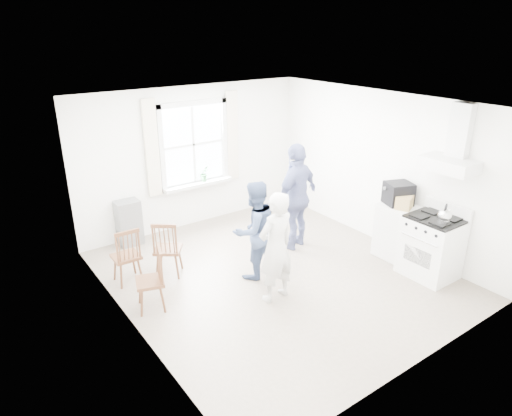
{
  "coord_description": "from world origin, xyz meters",
  "views": [
    {
      "loc": [
        -3.81,
        -4.8,
        3.58
      ],
      "look_at": [
        -0.22,
        0.2,
        1.1
      ],
      "focal_mm": 32.0,
      "sensor_mm": 36.0,
      "label": 1
    }
  ],
  "objects_px": {
    "person_left": "(276,247)",
    "person_right": "(297,197)",
    "windsor_chair_c": "(156,271)",
    "low_cabinet": "(396,231)",
    "windsor_chair_b": "(166,244)",
    "stereo_stack": "(398,193)",
    "gas_stove": "(431,246)",
    "person_mid": "(254,230)",
    "windsor_chair_a": "(127,251)"
  },
  "relations": [
    {
      "from": "windsor_chair_c",
      "to": "windsor_chair_b",
      "type": "bearing_deg",
      "value": 55.51
    },
    {
      "from": "stereo_stack",
      "to": "windsor_chair_c",
      "type": "distance_m",
      "value": 3.95
    },
    {
      "from": "low_cabinet",
      "to": "person_right",
      "type": "relative_size",
      "value": 0.49
    },
    {
      "from": "stereo_stack",
      "to": "windsor_chair_b",
      "type": "distance_m",
      "value": 3.73
    },
    {
      "from": "low_cabinet",
      "to": "windsor_chair_b",
      "type": "bearing_deg",
      "value": 155.03
    },
    {
      "from": "stereo_stack",
      "to": "windsor_chair_c",
      "type": "height_order",
      "value": "stereo_stack"
    },
    {
      "from": "low_cabinet",
      "to": "person_mid",
      "type": "distance_m",
      "value": 2.41
    },
    {
      "from": "windsor_chair_a",
      "to": "windsor_chair_c",
      "type": "bearing_deg",
      "value": -83.37
    },
    {
      "from": "person_mid",
      "to": "stereo_stack",
      "type": "bearing_deg",
      "value": 158.57
    },
    {
      "from": "person_left",
      "to": "person_right",
      "type": "relative_size",
      "value": 0.87
    },
    {
      "from": "person_right",
      "to": "windsor_chair_a",
      "type": "bearing_deg",
      "value": -26.0
    },
    {
      "from": "stereo_stack",
      "to": "person_right",
      "type": "distance_m",
      "value": 1.63
    },
    {
      "from": "windsor_chair_a",
      "to": "windsor_chair_c",
      "type": "distance_m",
      "value": 0.8
    },
    {
      "from": "windsor_chair_c",
      "to": "person_left",
      "type": "xyz_separation_m",
      "value": [
        1.41,
        -0.75,
        0.25
      ]
    },
    {
      "from": "gas_stove",
      "to": "person_right",
      "type": "xyz_separation_m",
      "value": [
        -1.02,
        1.95,
        0.43
      ]
    },
    {
      "from": "low_cabinet",
      "to": "stereo_stack",
      "type": "distance_m",
      "value": 0.63
    },
    {
      "from": "windsor_chair_b",
      "to": "stereo_stack",
      "type": "bearing_deg",
      "value": -23.79
    },
    {
      "from": "windsor_chair_b",
      "to": "person_mid",
      "type": "relative_size",
      "value": 0.61
    },
    {
      "from": "gas_stove",
      "to": "person_right",
      "type": "distance_m",
      "value": 2.24
    },
    {
      "from": "gas_stove",
      "to": "person_right",
      "type": "relative_size",
      "value": 0.62
    },
    {
      "from": "windsor_chair_c",
      "to": "person_left",
      "type": "bearing_deg",
      "value": -28.08
    },
    {
      "from": "windsor_chair_c",
      "to": "person_right",
      "type": "distance_m",
      "value": 2.75
    },
    {
      "from": "windsor_chair_b",
      "to": "windsor_chair_a",
      "type": "bearing_deg",
      "value": 164.94
    },
    {
      "from": "windsor_chair_c",
      "to": "person_right",
      "type": "xyz_separation_m",
      "value": [
        2.7,
        0.34,
        0.37
      ]
    },
    {
      "from": "person_mid",
      "to": "windsor_chair_b",
      "type": "bearing_deg",
      "value": -36.21
    },
    {
      "from": "windsor_chair_b",
      "to": "person_mid",
      "type": "distance_m",
      "value": 1.33
    },
    {
      "from": "person_left",
      "to": "person_right",
      "type": "xyz_separation_m",
      "value": [
        1.29,
        1.09,
        0.12
      ]
    },
    {
      "from": "windsor_chair_c",
      "to": "person_left",
      "type": "height_order",
      "value": "person_left"
    },
    {
      "from": "stereo_stack",
      "to": "windsor_chair_a",
      "type": "xyz_separation_m",
      "value": [
        -3.91,
        1.63,
        -0.53
      ]
    },
    {
      "from": "windsor_chair_a",
      "to": "gas_stove",
      "type": "bearing_deg",
      "value": -32.21
    },
    {
      "from": "person_mid",
      "to": "windsor_chair_c",
      "type": "bearing_deg",
      "value": -5.61
    },
    {
      "from": "windsor_chair_a",
      "to": "person_right",
      "type": "distance_m",
      "value": 2.86
    },
    {
      "from": "person_mid",
      "to": "person_right",
      "type": "bearing_deg",
      "value": -163.29
    },
    {
      "from": "windsor_chair_c",
      "to": "person_right",
      "type": "height_order",
      "value": "person_right"
    },
    {
      "from": "gas_stove",
      "to": "windsor_chair_a",
      "type": "bearing_deg",
      "value": 147.79
    },
    {
      "from": "stereo_stack",
      "to": "windsor_chair_b",
      "type": "bearing_deg",
      "value": 156.21
    },
    {
      "from": "low_cabinet",
      "to": "person_right",
      "type": "xyz_separation_m",
      "value": [
        -1.09,
        1.25,
        0.46
      ]
    },
    {
      "from": "windsor_chair_c",
      "to": "windsor_chair_a",
      "type": "bearing_deg",
      "value": 96.63
    },
    {
      "from": "gas_stove",
      "to": "person_mid",
      "type": "xyz_separation_m",
      "value": [
        -2.17,
        1.53,
        0.27
      ]
    },
    {
      "from": "gas_stove",
      "to": "person_mid",
      "type": "height_order",
      "value": "person_mid"
    },
    {
      "from": "gas_stove",
      "to": "low_cabinet",
      "type": "height_order",
      "value": "gas_stove"
    },
    {
      "from": "stereo_stack",
      "to": "person_mid",
      "type": "height_order",
      "value": "person_mid"
    },
    {
      "from": "windsor_chair_c",
      "to": "person_mid",
      "type": "bearing_deg",
      "value": -2.75
    },
    {
      "from": "low_cabinet",
      "to": "stereo_stack",
      "type": "bearing_deg",
      "value": 64.64
    },
    {
      "from": "gas_stove",
      "to": "windsor_chair_c",
      "type": "distance_m",
      "value": 4.05
    },
    {
      "from": "gas_stove",
      "to": "windsor_chair_b",
      "type": "bearing_deg",
      "value": 145.42
    },
    {
      "from": "windsor_chair_a",
      "to": "person_left",
      "type": "xyz_separation_m",
      "value": [
        1.51,
        -1.55,
        0.25
      ]
    },
    {
      "from": "stereo_stack",
      "to": "person_left",
      "type": "xyz_separation_m",
      "value": [
        -2.41,
        0.08,
        -0.29
      ]
    },
    {
      "from": "gas_stove",
      "to": "windsor_chair_a",
      "type": "distance_m",
      "value": 4.51
    },
    {
      "from": "person_mid",
      "to": "person_right",
      "type": "height_order",
      "value": "person_right"
    }
  ]
}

